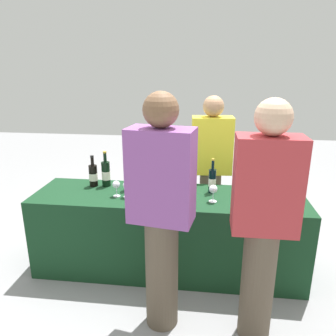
% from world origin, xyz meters
% --- Properties ---
extents(ground_plane, '(12.00, 12.00, 0.00)m').
position_xyz_m(ground_plane, '(0.00, 0.00, 0.00)').
color(ground_plane, gray).
extents(tasting_table, '(2.39, 0.64, 0.74)m').
position_xyz_m(tasting_table, '(0.00, 0.00, 0.37)').
color(tasting_table, '#14381E').
rests_on(tasting_table, ground_plane).
extents(wine_bottle_0, '(0.08, 0.08, 0.30)m').
position_xyz_m(wine_bottle_0, '(-0.73, 0.15, 0.84)').
color(wine_bottle_0, black).
rests_on(wine_bottle_0, tasting_table).
extents(wine_bottle_1, '(0.08, 0.08, 0.34)m').
position_xyz_m(wine_bottle_1, '(-0.61, 0.16, 0.86)').
color(wine_bottle_1, black).
rests_on(wine_bottle_1, tasting_table).
extents(wine_bottle_2, '(0.08, 0.08, 0.32)m').
position_xyz_m(wine_bottle_2, '(-0.36, 0.10, 0.85)').
color(wine_bottle_2, black).
rests_on(wine_bottle_2, tasting_table).
extents(wine_bottle_3, '(0.07, 0.07, 0.31)m').
position_xyz_m(wine_bottle_3, '(0.38, 0.11, 0.85)').
color(wine_bottle_3, black).
rests_on(wine_bottle_3, tasting_table).
extents(wine_bottle_4, '(0.07, 0.07, 0.31)m').
position_xyz_m(wine_bottle_4, '(0.76, 0.16, 0.85)').
color(wine_bottle_4, black).
rests_on(wine_bottle_4, tasting_table).
extents(wine_glass_0, '(0.07, 0.07, 0.14)m').
position_xyz_m(wine_glass_0, '(-0.44, -0.08, 0.84)').
color(wine_glass_0, silver).
rests_on(wine_glass_0, tasting_table).
extents(wine_glass_1, '(0.07, 0.07, 0.14)m').
position_xyz_m(wine_glass_1, '(-0.35, -0.09, 0.84)').
color(wine_glass_1, silver).
rests_on(wine_glass_1, tasting_table).
extents(wine_glass_2, '(0.06, 0.06, 0.14)m').
position_xyz_m(wine_glass_2, '(-0.14, -0.14, 0.84)').
color(wine_glass_2, silver).
rests_on(wine_glass_2, tasting_table).
extents(wine_glass_3, '(0.07, 0.07, 0.15)m').
position_xyz_m(wine_glass_3, '(0.39, -0.10, 0.84)').
color(wine_glass_3, silver).
rests_on(wine_glass_3, tasting_table).
extents(wine_glass_4, '(0.07, 0.07, 0.13)m').
position_xyz_m(wine_glass_4, '(0.66, -0.12, 0.83)').
color(wine_glass_4, silver).
rests_on(wine_glass_4, tasting_table).
extents(server_pouring, '(0.42, 0.26, 1.55)m').
position_xyz_m(server_pouring, '(0.38, 0.60, 0.83)').
color(server_pouring, brown).
rests_on(server_pouring, ground_plane).
extents(guest_0, '(0.45, 0.30, 1.68)m').
position_xyz_m(guest_0, '(0.04, -0.68, 0.91)').
color(guest_0, brown).
rests_on(guest_0, ground_plane).
extents(guest_1, '(0.40, 0.22, 1.65)m').
position_xyz_m(guest_1, '(0.70, -0.71, 0.89)').
color(guest_1, brown).
rests_on(guest_1, ground_plane).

